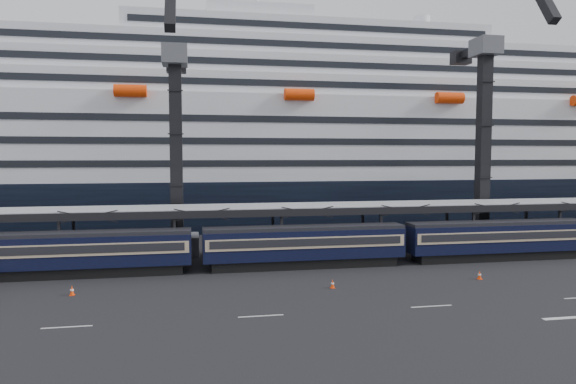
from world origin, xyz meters
TOP-DOWN VIEW (x-y plane):
  - ground at (0.00, 0.00)m, footprint 260.00×260.00m
  - lane_markings at (8.15, -5.23)m, footprint 111.00×4.27m
  - train at (-4.65, 10.00)m, footprint 133.05×3.00m
  - canopy at (0.00, 14.00)m, footprint 130.00×6.25m
  - cruise_ship at (-1.08, 45.99)m, footprint 214.09×28.84m
  - crane_dark_near at (-20.00, 18.59)m, footprint 4.50×17.75m
  - crane_dark_mid at (15.00, 17.59)m, footprint 4.50×18.24m
  - traffic_cone_b at (-27.35, 3.60)m, footprint 0.38×0.38m
  - traffic_cone_c at (-7.46, 2.09)m, footprint 0.36×0.36m
  - traffic_cone_d at (5.67, 2.68)m, footprint 0.37×0.37m

SIDE VIEW (x-z plane):
  - ground at x=0.00m, z-range 0.00..0.00m
  - lane_markings at x=8.15m, z-range 0.00..0.02m
  - traffic_cone_c at x=-7.46m, z-range 0.00..0.71m
  - traffic_cone_d at x=5.67m, z-range 0.00..0.74m
  - traffic_cone_b at x=-27.35m, z-range 0.00..0.76m
  - train at x=-4.65m, z-range 0.18..4.23m
  - canopy at x=0.00m, z-range 2.49..8.01m
  - crane_dark_near at x=-20.00m, z-range -5.61..29.47m
  - cruise_ship at x=-1.08m, z-range -4.66..29.34m
  - crane_dark_mid at x=15.00m, z-range -6.46..33.18m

